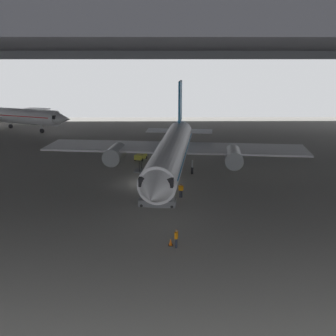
% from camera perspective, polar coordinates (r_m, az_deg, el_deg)
% --- Properties ---
extents(ground_plane, '(110.00, 110.00, 0.00)m').
position_cam_1_polar(ground_plane, '(49.58, -2.64, -2.07)').
color(ground_plane, gray).
extents(hangar_structure, '(121.00, 99.00, 16.38)m').
position_cam_1_polar(hangar_structure, '(61.12, -2.52, 16.15)').
color(hangar_structure, '#4C4F54').
rests_on(hangar_structure, ground_plane).
extents(airplane_main, '(34.59, 35.60, 11.18)m').
position_cam_1_polar(airplane_main, '(50.69, 0.56, 2.31)').
color(airplane_main, white).
rests_on(airplane_main, ground_plane).
extents(boarding_stairs, '(4.28, 1.94, 4.60)m').
position_cam_1_polar(boarding_stairs, '(42.05, -1.55, -4.21)').
color(boarding_stairs, slate).
rests_on(boarding_stairs, ground_plane).
extents(crew_worker_near_nose, '(0.30, 0.54, 1.59)m').
position_cam_1_polar(crew_worker_near_nose, '(32.99, 1.15, -9.53)').
color(crew_worker_near_nose, '#232838').
rests_on(crew_worker_near_nose, ground_plane).
extents(crew_worker_by_stairs, '(0.55, 0.27, 1.56)m').
position_cam_1_polar(crew_worker_by_stairs, '(44.25, 1.79, -3.00)').
color(crew_worker_by_stairs, '#232838').
rests_on(crew_worker_by_stairs, ground_plane).
extents(airplane_distant, '(28.15, 28.11, 9.53)m').
position_cam_1_polar(airplane_distant, '(90.33, -21.19, 6.78)').
color(airplane_distant, white).
rests_on(airplane_distant, ground_plane).
extents(traffic_cone_orange, '(0.36, 0.36, 0.60)m').
position_cam_1_polar(traffic_cone_orange, '(33.60, 0.37, -10.19)').
color(traffic_cone_orange, black).
rests_on(traffic_cone_orange, ground_plane).
extents(baggage_tug, '(1.88, 2.47, 0.90)m').
position_cam_1_polar(baggage_tug, '(60.52, -3.79, 1.61)').
color(baggage_tug, yellow).
rests_on(baggage_tug, ground_plane).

